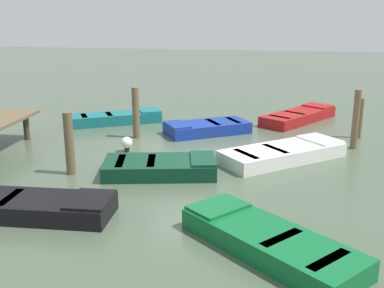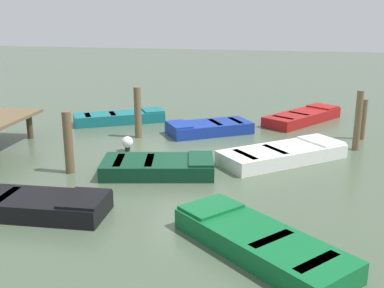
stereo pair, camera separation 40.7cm
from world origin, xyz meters
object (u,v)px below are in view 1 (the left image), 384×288
Objects in this scene: rowboat_green at (268,240)px; rowboat_red at (299,116)px; rowboat_black at (25,205)px; mooring_piling_mid_left at (136,113)px; mooring_piling_far_right at (356,120)px; rowboat_dark_green at (161,167)px; rowboat_blue at (207,128)px; marker_buoy at (127,143)px; mooring_piling_mid_right at (360,118)px; mooring_piling_near_right at (69,144)px; rowboat_teal at (117,118)px; rowboat_white at (283,153)px.

rowboat_red is (10.89, -0.86, -0.00)m from rowboat_green.
rowboat_green is 0.91× the size of rowboat_black.
mooring_piling_mid_left is at bearing -16.55° from rowboat_green.
rowboat_dark_green is at bearing 123.10° from mooring_piling_far_right.
rowboat_blue is 1.81× the size of mooring_piling_mid_left.
marker_buoy is at bearing 117.80° from rowboat_dark_green.
rowboat_green is 9.13m from mooring_piling_mid_right.
rowboat_dark_green is at bearing -80.16° from mooring_piling_near_right.
mooring_piling_mid_left is (-1.03, 2.31, 0.67)m from rowboat_blue.
mooring_piling_mid_right is at bearing -67.81° from rowboat_green.
rowboat_dark_green is 1.70× the size of mooring_piling_far_right.
rowboat_teal is at bearing 36.29° from mooring_piling_mid_left.
rowboat_blue is at bearing -65.89° from mooring_piling_mid_left.
rowboat_green is (-9.19, -6.18, -0.00)m from rowboat_teal.
rowboat_blue is at bearing 161.60° from rowboat_red.
rowboat_dark_green and rowboat_red have the same top height.
rowboat_white is (5.01, -5.48, 0.00)m from rowboat_black.
rowboat_white is 2.00× the size of mooring_piling_far_right.
rowboat_black is at bearing 176.19° from mooring_piling_mid_left.
marker_buoy is (-2.73, 2.10, 0.07)m from rowboat_blue.
rowboat_green is at bearing -146.72° from mooring_piling_mid_left.
rowboat_black is at bearing 172.43° from marker_buoy.
mooring_piling_mid_right is at bearing -14.12° from mooring_piling_far_right.
mooring_piling_near_right is (-4.99, 2.93, 0.64)m from rowboat_blue.
rowboat_red is 2.73× the size of mooring_piling_mid_right.
rowboat_red is (5.25, -0.60, 0.00)m from rowboat_white.
rowboat_green and rowboat_red have the same top height.
mooring_piling_mid_right reaches higher than marker_buoy.
mooring_piling_mid_right is at bearing 151.00° from rowboat_blue.
marker_buoy is at bearing 168.16° from rowboat_red.
rowboat_teal is 2.07× the size of mooring_piling_near_right.
rowboat_teal is 7.36m from rowboat_white.
rowboat_white is at bearing 17.92° from rowboat_dark_green.
rowboat_dark_green is 7.64m from mooring_piling_mid_right.
mooring_piling_mid_left is at bearing 90.12° from mooring_piling_far_right.
rowboat_white is 6.15m from mooring_piling_near_right.
rowboat_red is at bearing 42.81° from rowboat_white.
mooring_piling_far_right is at bearing -63.17° from mooring_piling_near_right.
rowboat_teal is at bearing -46.43° from rowboat_blue.
rowboat_teal is at bearing 110.47° from rowboat_white.
rowboat_blue is 0.84× the size of rowboat_white.
rowboat_dark_green is at bearing 50.40° from rowboat_blue.
marker_buoy reaches higher than rowboat_black.
mooring_piling_mid_right is at bearing -56.83° from mooring_piling_near_right.
marker_buoy is (2.26, -0.83, -0.57)m from mooring_piling_near_right.
mooring_piling_mid_right is 0.73× the size of mooring_piling_far_right.
mooring_piling_mid_left reaches higher than marker_buoy.
rowboat_blue is 0.90× the size of rowboat_green.
rowboat_black is (-7.67, 2.75, -0.00)m from rowboat_blue.
mooring_piling_far_right is at bearing -76.27° from marker_buoy.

